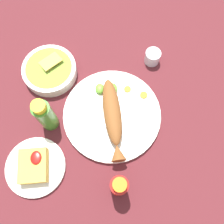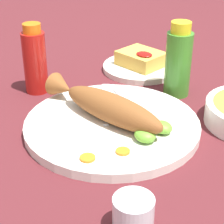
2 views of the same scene
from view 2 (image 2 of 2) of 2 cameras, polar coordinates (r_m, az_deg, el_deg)
name	(u,v)px [view 2 (image 2 of 2)]	position (r m, az deg, el deg)	size (l,w,h in m)	color
ground_plane	(112,129)	(0.80, 0.00, -2.40)	(4.00, 4.00, 0.00)	#561E23
main_plate	(112,125)	(0.79, 0.00, -1.84)	(0.34, 0.34, 0.02)	white
fried_fish	(104,105)	(0.79, -1.10, 0.99)	(0.29, 0.07, 0.06)	brown
fork_near	(106,100)	(0.86, -0.86, 1.68)	(0.14, 0.14, 0.00)	silver
fork_far	(128,101)	(0.86, 2.27, 1.57)	(0.18, 0.08, 0.00)	silver
carrot_slice_near	(88,158)	(0.68, -3.46, -6.46)	(0.03, 0.03, 0.00)	orange
carrot_slice_mid	(123,151)	(0.70, 1.52, -5.56)	(0.02, 0.02, 0.00)	orange
lime_wedge_main	(145,135)	(0.72, 4.66, -3.31)	(0.04, 0.04, 0.02)	#6BB233
lime_wedge_side	(162,127)	(0.75, 7.08, -2.14)	(0.04, 0.03, 0.02)	#6BB233
hot_sauce_bottle_red	(36,60)	(0.94, -10.65, 7.22)	(0.05, 0.05, 0.16)	#B21914
hot_sauce_bottle_green	(178,61)	(0.92, 9.31, 7.04)	(0.06, 0.06, 0.17)	#3D8428
salt_cup	(133,216)	(0.57, 3.00, -14.46)	(0.06, 0.06, 0.05)	silver
side_plate_fries	(141,68)	(1.07, 4.06, 6.25)	(0.20, 0.20, 0.01)	white
fries_pile	(141,58)	(1.06, 4.12, 7.52)	(0.11, 0.09, 0.04)	gold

